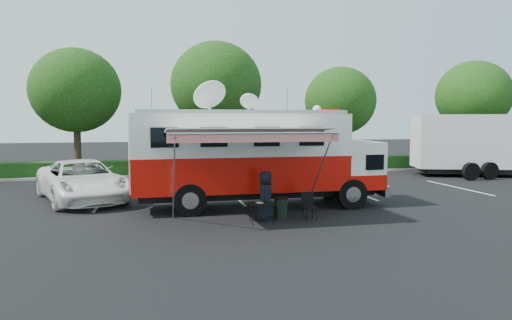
% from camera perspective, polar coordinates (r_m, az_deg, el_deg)
% --- Properties ---
extents(ground_plane, '(120.00, 120.00, 0.00)m').
position_cam_1_polar(ground_plane, '(18.86, 0.33, -5.89)').
color(ground_plane, black).
rests_on(ground_plane, ground).
extents(back_border, '(60.00, 6.14, 8.87)m').
position_cam_1_polar(back_border, '(31.44, -2.87, 7.62)').
color(back_border, '#9E998E').
rests_on(back_border, ground_plane).
extents(stall_lines, '(24.12, 5.50, 0.01)m').
position_cam_1_polar(stall_lines, '(21.66, -2.73, -4.46)').
color(stall_lines, silver).
rests_on(stall_lines, ground_plane).
extents(command_truck, '(10.18, 2.80, 4.89)m').
position_cam_1_polar(command_truck, '(18.56, 0.07, 0.46)').
color(command_truck, black).
rests_on(command_truck, ground_plane).
extents(awning, '(5.56, 2.85, 3.35)m').
position_cam_1_polar(awning, '(15.48, -0.90, 3.47)').
color(awning, white).
rests_on(awning, ground_plane).
extents(white_suv, '(5.08, 7.13, 1.80)m').
position_cam_1_polar(white_suv, '(21.67, -20.87, -4.79)').
color(white_suv, silver).
rests_on(white_suv, ground_plane).
extents(person, '(0.69, 0.94, 1.77)m').
position_cam_1_polar(person, '(16.45, 1.19, -7.51)').
color(person, black).
rests_on(person, ground_plane).
extents(folding_table, '(0.87, 0.62, 0.74)m').
position_cam_1_polar(folding_table, '(15.70, 0.67, -5.56)').
color(folding_table, black).
rests_on(folding_table, ground_plane).
extents(folding_chair, '(0.49, 0.51, 0.98)m').
position_cam_1_polar(folding_chair, '(16.57, 6.59, -5.41)').
color(folding_chair, black).
rests_on(folding_chair, ground_plane).
extents(trash_bin, '(0.52, 0.52, 0.77)m').
position_cam_1_polar(trash_bin, '(16.64, 3.14, -6.00)').
color(trash_bin, black).
rests_on(trash_bin, ground_plane).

